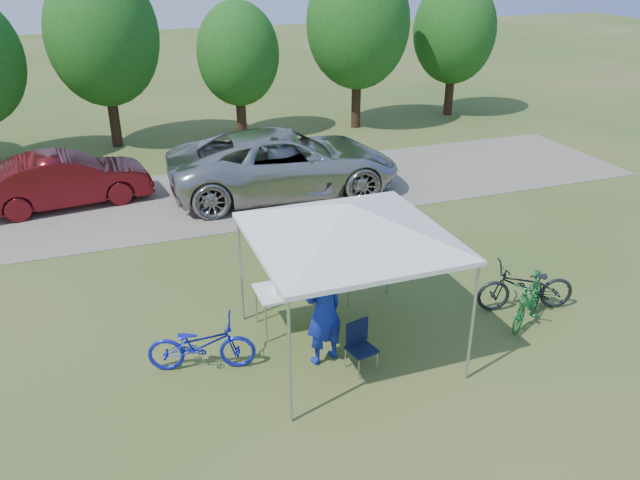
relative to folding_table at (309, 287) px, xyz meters
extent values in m
plane|color=#2D5119|center=(0.36, -0.96, -0.77)|extent=(100.00, 100.00, 0.00)
cube|color=gray|center=(0.36, 7.04, -0.76)|extent=(24.00, 5.00, 0.02)
cylinder|color=#A5A5AA|center=(-1.14, -2.46, 0.28)|extent=(0.05, 0.05, 2.10)
cylinder|color=#A5A5AA|center=(1.86, -2.46, 0.28)|extent=(0.05, 0.05, 2.10)
cylinder|color=#A5A5AA|center=(-1.14, 0.54, 0.28)|extent=(0.05, 0.05, 2.10)
cylinder|color=#A5A5AA|center=(1.86, 0.54, 0.28)|extent=(0.05, 0.05, 2.10)
cube|color=silver|center=(0.36, -0.96, 1.37)|extent=(3.15, 3.15, 0.08)
pyramid|color=silver|center=(0.36, -0.96, 1.96)|extent=(4.53, 4.53, 0.55)
cylinder|color=#382314|center=(-2.64, 13.34, 0.25)|extent=(0.36, 0.36, 2.03)
ellipsoid|color=#144711|center=(-2.64, 13.34, 3.00)|extent=(3.71, 3.71, 4.64)
cylinder|color=#382314|center=(1.86, 13.14, 0.04)|extent=(0.36, 0.36, 1.61)
ellipsoid|color=#144711|center=(1.86, 13.14, 2.22)|extent=(2.94, 2.94, 3.68)
cylinder|color=#382314|center=(6.36, 12.84, 0.28)|extent=(0.36, 0.36, 2.10)
ellipsoid|color=#144711|center=(6.36, 12.84, 3.13)|extent=(3.84, 3.84, 4.80)
cylinder|color=#382314|center=(10.86, 13.44, 0.14)|extent=(0.36, 0.36, 1.82)
ellipsoid|color=#144711|center=(10.86, 13.44, 2.61)|extent=(3.33, 3.33, 4.16)
cube|color=white|center=(0.00, 0.00, 0.02)|extent=(1.97, 0.82, 0.04)
cylinder|color=#A5A5AA|center=(-0.93, -0.35, -0.38)|extent=(0.04, 0.04, 0.77)
cylinder|color=#A5A5AA|center=(0.93, -0.35, -0.38)|extent=(0.04, 0.04, 0.77)
cylinder|color=#A5A5AA|center=(-0.93, 0.35, -0.38)|extent=(0.04, 0.04, 0.77)
cylinder|color=#A5A5AA|center=(0.93, 0.35, -0.38)|extent=(0.04, 0.04, 0.77)
cube|color=black|center=(0.34, -1.66, -0.37)|extent=(0.51, 0.51, 0.04)
cube|color=black|center=(0.34, -1.45, -0.14)|extent=(0.42, 0.13, 0.43)
cylinder|color=#A5A5AA|center=(0.15, -1.84, -0.58)|extent=(0.02, 0.02, 0.38)
cylinder|color=#A5A5AA|center=(0.53, -1.84, -0.58)|extent=(0.02, 0.02, 0.38)
cylinder|color=#A5A5AA|center=(0.15, -1.47, -0.58)|extent=(0.02, 0.02, 0.38)
cylinder|color=#A5A5AA|center=(0.53, -1.47, -0.58)|extent=(0.02, 0.02, 0.38)
cube|color=white|center=(-0.44, 0.00, 0.19)|extent=(0.44, 0.30, 0.30)
cube|color=white|center=(-0.44, 0.00, 0.36)|extent=(0.46, 0.32, 0.04)
cylinder|color=#BCCF30|center=(0.56, -0.05, 0.08)|extent=(0.09, 0.09, 0.07)
imported|color=#13239B|center=(-0.15, -1.18, 0.21)|extent=(0.82, 0.65, 1.96)
imported|color=#141CB3|center=(-2.13, -0.71, -0.30)|extent=(1.88, 1.07, 0.93)
imported|color=#166327|center=(3.85, -1.36, -0.29)|extent=(1.56, 1.27, 0.95)
imported|color=black|center=(4.08, -0.96, -0.27)|extent=(2.00, 1.12, 1.00)
imported|color=#AAABA7|center=(1.59, 6.74, 0.16)|extent=(6.65, 3.37, 1.80)
imported|color=#540E12|center=(-4.23, 7.87, -0.03)|extent=(4.51, 2.07, 1.43)
camera|label=1|loc=(-3.22, -9.45, 5.62)|focal=35.00mm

